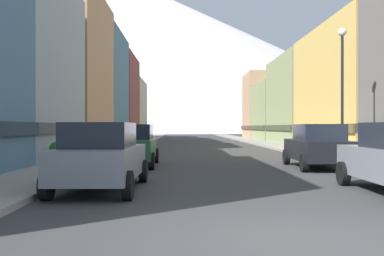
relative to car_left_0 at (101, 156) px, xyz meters
The scene contains 20 objects.
ground_plane 6.52m from the car_left_0, 53.91° to the right, with size 400.00×400.00×0.00m, color #383838.
sidewalk_left 29.90m from the car_left_0, 94.70° to the left, with size 2.50×100.00×0.15m, color gray.
sidewalk_right 31.45m from the car_left_0, 71.35° to the left, with size 2.50×100.00×0.15m, color gray.
storefront_left_1 12.97m from the car_left_0, 123.29° to the left, with size 6.61×8.91×9.13m.
storefront_left_2 22.51m from the car_left_0, 109.55° to the left, with size 7.66×10.59×11.30m.
storefront_left_3 32.76m from the car_left_0, 104.12° to the left, with size 8.74×10.47×10.82m.
storefront_left_4 44.03m from the car_left_0, 101.17° to the left, with size 9.88×11.35×10.46m.
storefront_left_5 55.86m from the car_left_0, 96.92° to the left, with size 6.34×12.46×8.71m.
storefront_right_2 23.54m from the car_left_0, 50.09° to the left, with size 7.63×13.00×8.47m.
storefront_right_3 33.95m from the car_left_0, 64.79° to the left, with size 6.50×11.56×8.42m.
storefront_right_4 44.84m from the car_left_0, 69.72° to the left, with size 8.73×10.28×6.96m.
storefront_right_5 53.58m from the car_left_0, 73.96° to the left, with size 7.24×8.04×9.35m.
car_left_0 is the anchor object (origin of this frame).
car_left_1 7.26m from the car_left_0, 89.99° to the left, with size 2.09×4.41×1.78m.
car_right_1 9.71m from the car_left_0, 38.49° to the left, with size 2.21×4.47×1.78m.
potted_plant_0 7.81m from the car_left_0, 114.19° to the left, with size 0.59×0.59×0.90m.
pedestrian_0 19.27m from the car_left_0, 58.55° to the left, with size 0.36×0.36×1.72m.
pedestrian_2 17.22m from the car_left_0, 98.17° to the left, with size 0.36×0.36×1.57m.
streetlamp_right 12.25m from the car_left_0, 39.48° to the left, with size 0.36×0.36×5.86m.
mountain_backdrop 259.52m from the car_left_0, 95.40° to the left, with size 334.17×334.17×87.86m, color silver.
Camera 1 is at (-1.68, -6.36, 1.67)m, focal length 41.13 mm.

